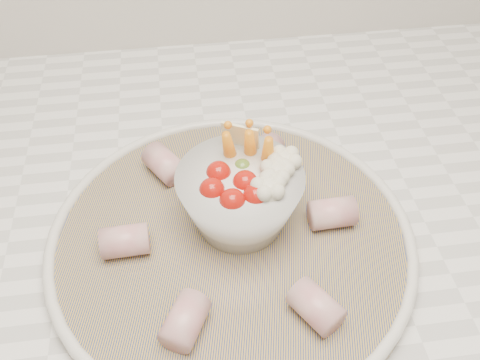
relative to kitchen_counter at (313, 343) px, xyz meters
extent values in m
cube|color=beige|center=(0.00, 0.00, -0.02)|extent=(2.00, 0.60, 0.88)
cube|color=white|center=(0.00, 0.00, 0.44)|extent=(2.04, 0.62, 0.04)
cylinder|color=navy|center=(-0.16, -0.11, 0.47)|extent=(0.46, 0.46, 0.01)
torus|color=silver|center=(-0.16, -0.11, 0.47)|extent=(0.38, 0.38, 0.01)
sphere|color=#A7120A|center=(-0.18, -0.10, 0.54)|extent=(0.03, 0.03, 0.03)
sphere|color=#A7120A|center=(-0.16, -0.12, 0.54)|extent=(0.03, 0.03, 0.03)
sphere|color=#A7120A|center=(-0.14, -0.11, 0.54)|extent=(0.03, 0.03, 0.03)
sphere|color=#A7120A|center=(-0.17, -0.08, 0.54)|extent=(0.03, 0.03, 0.03)
sphere|color=#A7120A|center=(-0.14, -0.09, 0.54)|extent=(0.03, 0.03, 0.03)
sphere|color=#517426|center=(-0.14, -0.07, 0.54)|extent=(0.02, 0.02, 0.02)
cone|color=orange|center=(-0.15, -0.05, 0.55)|extent=(0.03, 0.04, 0.06)
cone|color=orange|center=(-0.13, -0.05, 0.55)|extent=(0.03, 0.04, 0.06)
cone|color=orange|center=(-0.12, -0.07, 0.55)|extent=(0.02, 0.03, 0.06)
sphere|color=beige|center=(-0.11, -0.09, 0.54)|extent=(0.03, 0.03, 0.03)
sphere|color=beige|center=(-0.12, -0.11, 0.54)|extent=(0.03, 0.03, 0.03)
sphere|color=beige|center=(-0.10, -0.07, 0.54)|extent=(0.03, 0.03, 0.03)
cube|color=beige|center=(-0.14, -0.04, 0.55)|extent=(0.04, 0.03, 0.04)
cylinder|color=#B4525C|center=(-0.05, -0.10, 0.49)|extent=(0.05, 0.03, 0.03)
cylinder|color=#B4525C|center=(-0.11, 0.00, 0.49)|extent=(0.05, 0.06, 0.03)
cylinder|color=#B4525C|center=(-0.22, 0.00, 0.49)|extent=(0.05, 0.06, 0.03)
cylinder|color=#B4525C|center=(-0.27, -0.11, 0.49)|extent=(0.05, 0.03, 0.03)
cylinder|color=#B4525C|center=(-0.21, -0.21, 0.49)|extent=(0.05, 0.06, 0.03)
cylinder|color=#B4525C|center=(-0.10, -0.21, 0.49)|extent=(0.05, 0.06, 0.03)
camera|label=1|loc=(-0.20, -0.45, 0.91)|focal=40.00mm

